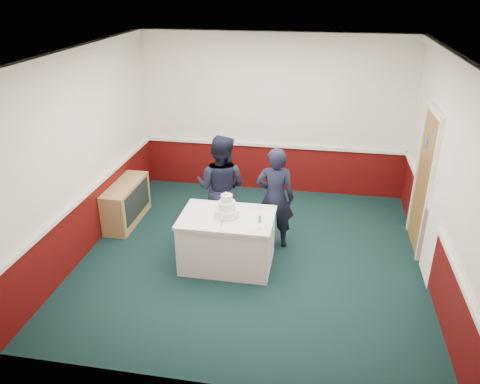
% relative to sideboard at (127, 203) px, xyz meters
% --- Properties ---
extents(ground, '(5.00, 5.00, 0.00)m').
position_rel_sideboard_xyz_m(ground, '(2.28, -0.72, -0.35)').
color(ground, '#112A2A').
rests_on(ground, ground).
extents(room_shell, '(5.00, 5.00, 3.00)m').
position_rel_sideboard_xyz_m(room_shell, '(2.36, -0.11, 1.62)').
color(room_shell, white).
rests_on(room_shell, ground).
extents(sideboard, '(0.41, 1.20, 0.70)m').
position_rel_sideboard_xyz_m(sideboard, '(0.00, 0.00, 0.00)').
color(sideboard, '#A2764E').
rests_on(sideboard, ground).
extents(cake_table, '(1.32, 0.92, 0.79)m').
position_rel_sideboard_xyz_m(cake_table, '(1.95, -0.99, 0.05)').
color(cake_table, white).
rests_on(cake_table, ground).
extents(wedding_cake, '(0.35, 0.35, 0.36)m').
position_rel_sideboard_xyz_m(wedding_cake, '(1.95, -0.99, 0.55)').
color(wedding_cake, white).
rests_on(wedding_cake, cake_table).
extents(cake_knife, '(0.05, 0.22, 0.00)m').
position_rel_sideboard_xyz_m(cake_knife, '(1.92, -1.19, 0.44)').
color(cake_knife, silver).
rests_on(cake_knife, cake_table).
extents(champagne_flute, '(0.05, 0.05, 0.21)m').
position_rel_sideboard_xyz_m(champagne_flute, '(2.45, -1.27, 0.58)').
color(champagne_flute, silver).
rests_on(champagne_flute, cake_table).
extents(person_man, '(0.93, 0.78, 1.71)m').
position_rel_sideboard_xyz_m(person_man, '(1.70, -0.19, 0.50)').
color(person_man, black).
rests_on(person_man, ground).
extents(person_woman, '(0.60, 0.41, 1.61)m').
position_rel_sideboard_xyz_m(person_woman, '(2.56, -0.32, 0.46)').
color(person_woman, black).
rests_on(person_woman, ground).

